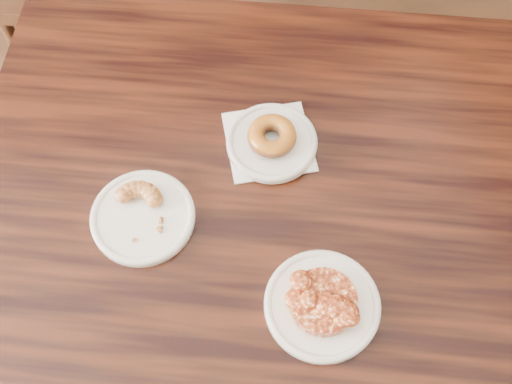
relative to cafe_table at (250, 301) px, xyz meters
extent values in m
plane|color=black|center=(-0.08, 0.05, -0.38)|extent=(5.00, 5.00, 0.00)
cube|color=black|center=(0.00, 0.00, 0.00)|extent=(1.22, 1.22, 0.75)
cube|color=white|center=(0.07, 0.15, 0.38)|extent=(0.15, 0.15, 0.00)
cylinder|color=silver|center=(0.07, 0.15, 0.38)|extent=(0.16, 0.16, 0.01)
cylinder|color=white|center=(-0.17, 0.05, 0.38)|extent=(0.17, 0.17, 0.01)
cylinder|color=white|center=(0.08, -0.15, 0.38)|extent=(0.18, 0.18, 0.01)
torus|color=brown|center=(0.07, 0.15, 0.41)|extent=(0.08, 0.08, 0.03)
camera|label=1|loc=(-0.07, -0.42, 1.32)|focal=45.00mm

